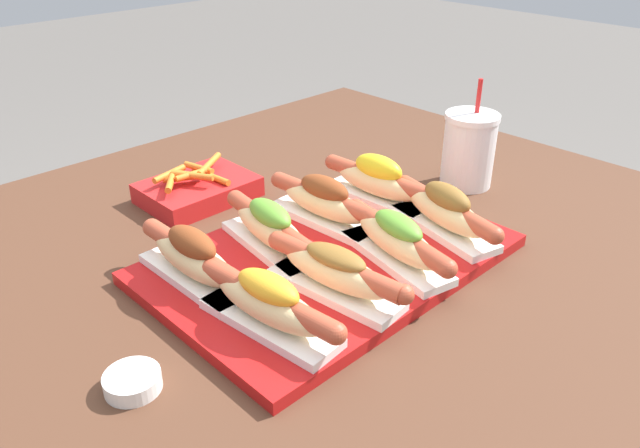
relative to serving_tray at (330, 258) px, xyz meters
The scene contains 13 objects.
patio_table 0.38m from the serving_tray, 122.36° to the left, with size 1.43×1.07×0.72m.
serving_tray is the anchor object (origin of this frame).
hot_dog_0 0.19m from the serving_tray, 157.53° to the right, with size 0.08×0.23×0.07m.
hot_dog_1 0.11m from the serving_tray, 130.72° to the right, with size 0.08×0.23×0.07m.
hot_dog_2 0.10m from the serving_tray, 56.55° to the right, with size 0.10×0.22×0.07m.
hot_dog_3 0.19m from the serving_tray, 23.80° to the right, with size 0.10×0.22×0.08m.
hot_dog_4 0.20m from the serving_tray, 157.19° to the left, with size 0.06×0.23×0.08m.
hot_dog_5 0.10m from the serving_tray, 126.80° to the left, with size 0.09×0.23×0.07m.
hot_dog_6 0.11m from the serving_tray, 50.17° to the left, with size 0.07×0.23×0.08m.
hot_dog_7 0.20m from the serving_tray, 20.42° to the left, with size 0.07×0.23×0.08m.
sauce_bowl 0.34m from the serving_tray, behind, with size 0.06×0.06×0.02m.
drink_cup 0.38m from the serving_tray, ahead, with size 0.10×0.10×0.19m.
fries_basket 0.31m from the serving_tray, 92.71° to the left, with size 0.19×0.14×0.06m.
Camera 1 is at (-0.49, -0.62, 1.20)m, focal length 35.00 mm.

